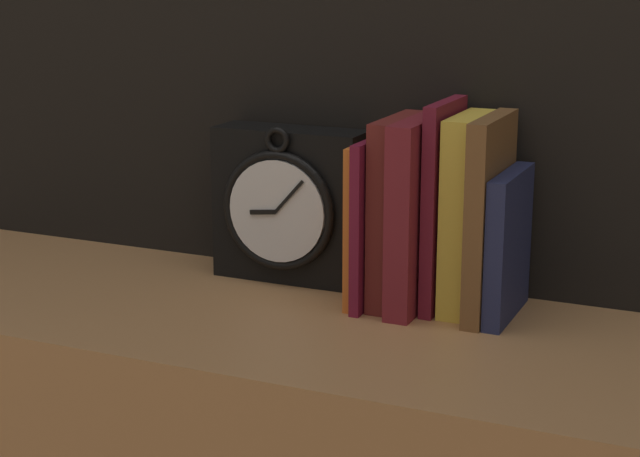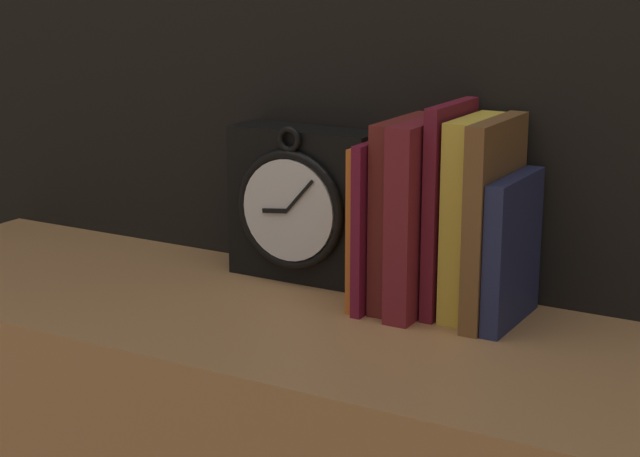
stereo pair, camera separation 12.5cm
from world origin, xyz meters
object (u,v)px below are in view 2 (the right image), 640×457
(clock, at_px, (303,204))
(book_slot3_maroon, at_px, (423,216))
(book_slot4_maroon, at_px, (449,208))
(book_slot0_orange, at_px, (377,222))
(book_slot6_brown, at_px, (494,222))
(book_slot5_yellow, at_px, (473,217))
(book_slot1_maroon, at_px, (384,221))
(book_slot7_navy, at_px, (513,251))
(book_slot2_maroon, at_px, (402,213))

(clock, distance_m, book_slot3_maroon, 0.20)
(book_slot4_maroon, bearing_deg, clock, 174.00)
(book_slot0_orange, distance_m, book_slot6_brown, 0.16)
(book_slot5_yellow, bearing_deg, book_slot6_brown, -20.23)
(book_slot5_yellow, bearing_deg, book_slot1_maroon, -172.18)
(clock, height_order, book_slot7_navy, clock)
(book_slot2_maroon, relative_size, book_slot4_maroon, 0.91)
(book_slot4_maroon, bearing_deg, book_slot7_navy, -5.00)
(book_slot4_maroon, height_order, book_slot7_navy, book_slot4_maroon)
(book_slot2_maroon, bearing_deg, book_slot4_maroon, 5.81)
(clock, relative_size, book_slot4_maroon, 0.83)
(book_slot0_orange, bearing_deg, book_slot4_maroon, 5.15)
(book_slot3_maroon, bearing_deg, book_slot2_maroon, 165.29)
(book_slot4_maroon, xyz_separation_m, book_slot5_yellow, (0.03, 0.00, -0.01))
(book_slot3_maroon, bearing_deg, book_slot1_maroon, 178.97)
(clock, height_order, book_slot4_maroon, book_slot4_maroon)
(book_slot6_brown, bearing_deg, book_slot5_yellow, 159.77)
(book_slot2_maroon, distance_m, book_slot6_brown, 0.12)
(book_slot0_orange, xyz_separation_m, book_slot6_brown, (0.15, -0.00, 0.02))
(book_slot3_maroon, relative_size, book_slot5_yellow, 0.98)
(clock, xyz_separation_m, book_slot0_orange, (0.13, -0.03, -0.00))
(clock, height_order, book_slot5_yellow, book_slot5_yellow)
(book_slot5_yellow, xyz_separation_m, book_slot7_navy, (0.05, -0.01, -0.03))
(book_slot0_orange, relative_size, book_slot7_navy, 1.14)
(clock, bearing_deg, book_slot0_orange, -14.00)
(clock, xyz_separation_m, book_slot7_navy, (0.31, -0.03, -0.01))
(book_slot0_orange, height_order, book_slot7_navy, book_slot0_orange)
(clock, xyz_separation_m, book_slot3_maroon, (0.19, -0.04, 0.02))
(clock, bearing_deg, book_slot5_yellow, -4.84)
(book_slot0_orange, relative_size, book_slot1_maroon, 0.97)
(clock, bearing_deg, book_slot1_maroon, -14.75)
(book_slot0_orange, distance_m, book_slot5_yellow, 0.13)
(book_slot1_maroon, height_order, book_slot5_yellow, book_slot5_yellow)
(book_slot1_maroon, distance_m, book_slot5_yellow, 0.11)
(clock, distance_m, book_slot6_brown, 0.28)
(book_slot5_yellow, distance_m, book_slot6_brown, 0.03)
(book_slot6_brown, xyz_separation_m, book_slot7_navy, (0.02, 0.00, -0.03))
(clock, relative_size, book_slot6_brown, 0.87)
(book_slot5_yellow, xyz_separation_m, book_slot6_brown, (0.03, -0.01, 0.00))
(book_slot0_orange, distance_m, book_slot1_maroon, 0.01)
(book_slot2_maroon, bearing_deg, book_slot6_brown, -1.54)
(book_slot2_maroon, distance_m, book_slot7_navy, 0.15)
(book_slot4_maroon, relative_size, book_slot6_brown, 1.05)
(book_slot1_maroon, bearing_deg, clock, 165.25)
(clock, distance_m, book_slot7_navy, 0.31)
(book_slot1_maroon, relative_size, book_slot5_yellow, 0.87)
(book_slot0_orange, height_order, book_slot1_maroon, book_slot1_maroon)
(book_slot2_maroon, bearing_deg, book_slot7_navy, -0.56)
(book_slot0_orange, distance_m, book_slot7_navy, 0.18)
(book_slot1_maroon, relative_size, book_slot2_maroon, 0.90)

